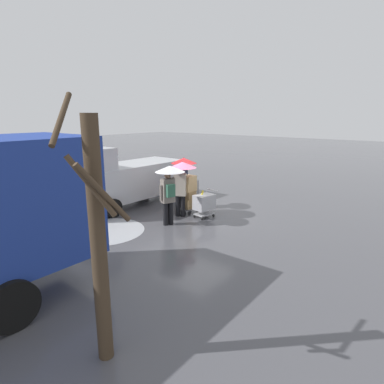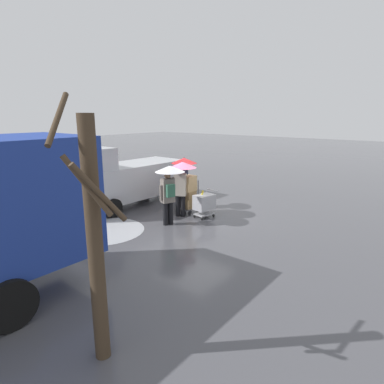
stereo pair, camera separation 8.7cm
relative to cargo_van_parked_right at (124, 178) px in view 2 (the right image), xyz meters
name	(u,v)px [view 2 (the right image)]	position (x,y,z in m)	size (l,w,h in m)	color
ground_plane	(195,215)	(-3.24, -0.78, -1.18)	(90.00, 90.00, 0.00)	#4C4C51
slush_patch_near_cluster	(162,190)	(0.73, -3.03, -1.18)	(2.84, 2.84, 0.01)	silver
slush_patch_under_van	(104,230)	(-1.93, 2.50, -1.18)	(2.70, 2.70, 0.01)	#ADAFB5
cargo_van_parked_right	(124,178)	(0.00, 0.00, 0.00)	(2.23, 5.35, 2.60)	#B7BABF
shopping_cart_vendor	(204,203)	(-3.69, -0.79, -0.61)	(0.68, 0.90, 1.04)	#B2B2B7
hand_dolly_boxes	(189,193)	(-2.92, -0.82, -0.33)	(0.54, 0.72, 1.51)	#515156
pedestrian_pink_side	(183,171)	(-2.24, -1.27, 0.39)	(1.04, 1.04, 2.15)	black
pedestrian_black_side	(182,176)	(-2.93, -0.38, 0.41)	(1.04, 1.04, 2.15)	black
pedestrian_white_side	(169,181)	(-3.21, 0.62, 0.39)	(1.04, 1.04, 2.15)	black
bare_tree_near	(94,239)	(-6.76, 6.05, 0.84)	(1.05, 0.87, 4.13)	#423323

